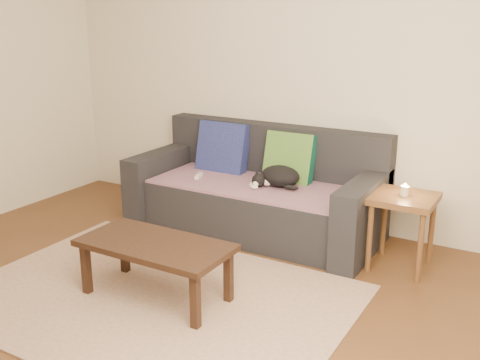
% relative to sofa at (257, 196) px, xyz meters
% --- Properties ---
extents(ground, '(4.50, 4.50, 0.00)m').
position_rel_sofa_xyz_m(ground, '(0.00, -1.57, -0.31)').
color(ground, brown).
rests_on(ground, ground).
extents(back_wall, '(4.50, 0.04, 2.60)m').
position_rel_sofa_xyz_m(back_wall, '(0.00, 0.43, 0.99)').
color(back_wall, beige).
rests_on(back_wall, ground).
extents(sofa, '(2.10, 0.94, 0.87)m').
position_rel_sofa_xyz_m(sofa, '(0.00, 0.00, 0.00)').
color(sofa, '#232328').
rests_on(sofa, ground).
extents(throw_blanket, '(1.66, 0.74, 0.02)m').
position_rel_sofa_xyz_m(throw_blanket, '(0.00, -0.09, 0.12)').
color(throw_blanket, '#40274A').
rests_on(throw_blanket, sofa).
extents(cushion_navy, '(0.47, 0.23, 0.49)m').
position_rel_sofa_xyz_m(cushion_navy, '(-0.44, 0.17, 0.32)').
color(cushion_navy, '#131A52').
rests_on(cushion_navy, throw_blanket).
extents(cushion_green, '(0.42, 0.21, 0.44)m').
position_rel_sofa_xyz_m(cushion_green, '(0.22, 0.17, 0.32)').
color(cushion_green, '#0B4839').
rests_on(cushion_green, throw_blanket).
extents(cat, '(0.40, 0.31, 0.17)m').
position_rel_sofa_xyz_m(cat, '(0.23, -0.06, 0.21)').
color(cat, black).
rests_on(cat, throw_blanket).
extents(wii_remote_a, '(0.08, 0.15, 0.03)m').
position_rel_sofa_xyz_m(wii_remote_a, '(-0.48, -0.16, 0.15)').
color(wii_remote_a, white).
rests_on(wii_remote_a, throw_blanket).
extents(wii_remote_b, '(0.04, 0.15, 0.03)m').
position_rel_sofa_xyz_m(wii_remote_b, '(0.04, -0.10, 0.15)').
color(wii_remote_b, white).
rests_on(wii_remote_b, throw_blanket).
extents(side_table, '(0.44, 0.44, 0.56)m').
position_rel_sofa_xyz_m(side_table, '(1.27, -0.14, 0.15)').
color(side_table, brown).
rests_on(side_table, ground).
extents(candle, '(0.06, 0.06, 0.09)m').
position_rel_sofa_xyz_m(candle, '(1.27, -0.14, 0.28)').
color(candle, beige).
rests_on(candle, side_table).
extents(rug, '(2.50, 1.80, 0.01)m').
position_rel_sofa_xyz_m(rug, '(0.00, -1.42, -0.30)').
color(rug, tan).
rests_on(rug, ground).
extents(coffee_table, '(0.99, 0.49, 0.40)m').
position_rel_sofa_xyz_m(coffee_table, '(0.02, -1.40, 0.04)').
color(coffee_table, black).
rests_on(coffee_table, rug).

